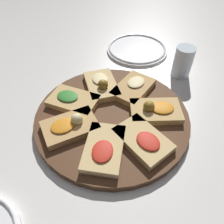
# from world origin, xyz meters

# --- Properties ---
(ground_plane) EXTENTS (3.00, 3.00, 0.00)m
(ground_plane) POSITION_xyz_m (0.00, 0.00, 0.00)
(ground_plane) COLOR silver
(serving_board) EXTENTS (0.42, 0.42, 0.02)m
(serving_board) POSITION_xyz_m (0.00, 0.00, 0.01)
(serving_board) COLOR #51331E
(serving_board) RESTS_ON ground_plane
(focaccia_slice_0) EXTENTS (0.14, 0.09, 0.03)m
(focaccia_slice_0) POSITION_xyz_m (-0.12, 0.00, 0.03)
(focaccia_slice_0) COLOR tan
(focaccia_slice_0) RESTS_ON serving_board
(focaccia_slice_1) EXTENTS (0.15, 0.16, 0.04)m
(focaccia_slice_1) POSITION_xyz_m (-0.08, -0.09, 0.03)
(focaccia_slice_1) COLOR #DBB775
(focaccia_slice_1) RESTS_ON serving_board
(focaccia_slice_2) EXTENTS (0.11, 0.15, 0.03)m
(focaccia_slice_2) POSITION_xyz_m (0.02, -0.12, 0.03)
(focaccia_slice_2) COLOR tan
(focaccia_slice_2) RESTS_ON serving_board
(focaccia_slice_3) EXTENTS (0.16, 0.14, 0.04)m
(focaccia_slice_3) POSITION_xyz_m (0.10, -0.06, 0.03)
(focaccia_slice_3) COLOR tan
(focaccia_slice_3) RESTS_ON serving_board
(focaccia_slice_4) EXTENTS (0.16, 0.13, 0.03)m
(focaccia_slice_4) POSITION_xyz_m (0.11, 0.05, 0.03)
(focaccia_slice_4) COLOR #DBB775
(focaccia_slice_4) RESTS_ON serving_board
(focaccia_slice_5) EXTENTS (0.13, 0.16, 0.03)m
(focaccia_slice_5) POSITION_xyz_m (0.04, 0.11, 0.03)
(focaccia_slice_5) COLOR #DBB775
(focaccia_slice_5) RESTS_ON serving_board
(focaccia_slice_6) EXTENTS (0.15, 0.16, 0.04)m
(focaccia_slice_6) POSITION_xyz_m (-0.07, 0.10, 0.03)
(focaccia_slice_6) COLOR tan
(focaccia_slice_6) RESTS_ON serving_board
(plate_left) EXTENTS (0.23, 0.23, 0.02)m
(plate_left) POSITION_xyz_m (-0.36, -0.11, 0.01)
(plate_left) COLOR white
(plate_left) RESTS_ON ground_plane
(water_glass) EXTENTS (0.06, 0.06, 0.10)m
(water_glass) POSITION_xyz_m (-0.30, 0.08, 0.05)
(water_glass) COLOR silver
(water_glass) RESTS_ON ground_plane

